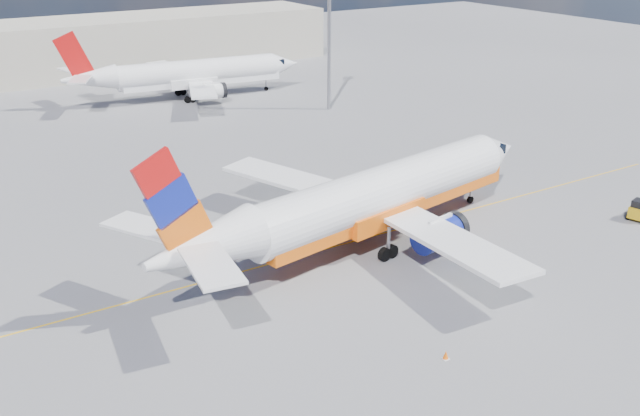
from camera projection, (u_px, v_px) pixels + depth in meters
ground at (360, 262)px, 49.34m from camera, size 240.00×240.00×0.00m
taxi_line at (336, 246)px, 51.69m from camera, size 70.00×0.15×0.01m
terminal_main at (106, 45)px, 109.13m from camera, size 70.00×14.00×8.00m
main_jet at (373, 197)px, 50.77m from camera, size 35.98×27.91×10.86m
second_jet at (190, 74)px, 92.73m from camera, size 31.73×24.93×9.61m
traffic_cone at (446, 355)px, 38.40m from camera, size 0.36×0.36×0.50m
floodlight_mast at (329, 7)px, 83.94m from camera, size 1.50×1.50×20.49m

